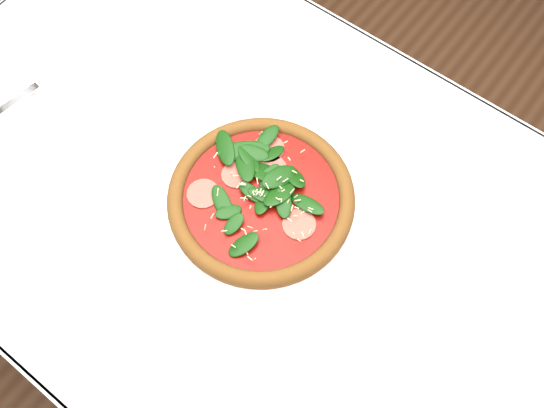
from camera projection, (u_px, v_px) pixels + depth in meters
The scene contains 6 objects.
ground at pixel (248, 316), 1.65m from camera, with size 6.00×6.00×0.00m, color brown.
dining_table at pixel (236, 216), 1.06m from camera, with size 1.21×0.81×0.75m.
plate at pixel (261, 202), 0.95m from camera, with size 0.34×0.34×0.01m.
pizza at pixel (261, 197), 0.94m from camera, with size 0.30×0.30×0.04m.
napkin at pixel (11, 108), 1.03m from camera, with size 0.17×0.08×0.01m, color white.
fork at pixel (22, 96), 1.03m from camera, with size 0.04×0.15×0.00m.
Camera 1 is at (0.32, -0.31, 1.61)m, focal length 40.00 mm.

